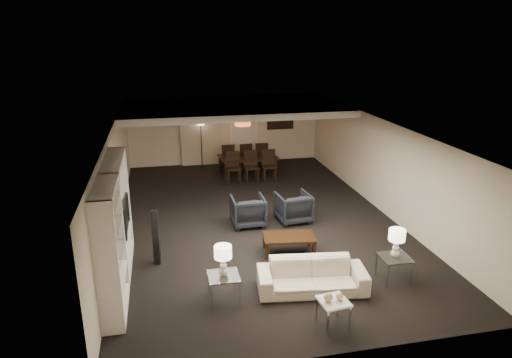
{
  "coord_description": "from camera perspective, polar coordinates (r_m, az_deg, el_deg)",
  "views": [
    {
      "loc": [
        -2.34,
        -10.97,
        4.78
      ],
      "look_at": [
        0.0,
        0.0,
        1.1
      ],
      "focal_mm": 32.0,
      "sensor_mm": 36.0,
      "label": 1
    }
  ],
  "objects": [
    {
      "name": "wall_front",
      "position": [
        6.92,
        9.79,
        -12.83
      ],
      "size": [
        7.0,
        0.02,
        2.5
      ],
      "primitive_type": "cube",
      "color": "beige",
      "rests_on": "ground"
    },
    {
      "name": "gold_gourd_b",
      "position": [
        7.99,
        10.39,
        -14.21
      ],
      "size": [
        0.13,
        0.13,
        0.13
      ],
      "primitive_type": "sphere",
      "color": "#E2CA77",
      "rests_on": "marble_table"
    },
    {
      "name": "door",
      "position": [
        17.13,
        -1.53,
        5.58
      ],
      "size": [
        0.9,
        0.05,
        2.1
      ],
      "primitive_type": "cube",
      "color": "silver",
      "rests_on": "wall_back"
    },
    {
      "name": "table_lamp_right",
      "position": [
        9.37,
        17.12,
        -7.69
      ],
      "size": [
        0.36,
        0.36,
        0.59
      ],
      "primitive_type": null,
      "rotation": [
        0.0,
        0.0,
        -0.11
      ],
      "color": "beige",
      "rests_on": "side_table_right"
    },
    {
      "name": "gold_gourd_a",
      "position": [
        7.92,
        9.01,
        -14.37
      ],
      "size": [
        0.15,
        0.15,
        0.15
      ],
      "primitive_type": "sphere",
      "color": "tan",
      "rests_on": "marble_table"
    },
    {
      "name": "floor_lamp",
      "position": [
        16.69,
        -6.84,
        4.55
      ],
      "size": [
        0.32,
        0.32,
        1.77
      ],
      "primitive_type": null,
      "rotation": [
        0.0,
        0.0,
        -0.32
      ],
      "color": "black",
      "rests_on": "floor"
    },
    {
      "name": "media_unit",
      "position": [
        9.16,
        -17.2,
        -5.87
      ],
      "size": [
        0.38,
        3.4,
        2.35
      ],
      "primitive_type": null,
      "color": "white",
      "rests_on": "wall_left"
    },
    {
      "name": "floor",
      "position": [
        12.19,
        -0.0,
        -4.92
      ],
      "size": [
        11.0,
        11.0,
        0.0
      ],
      "primitive_type": "plane",
      "color": "black",
      "rests_on": "ground"
    },
    {
      "name": "painting",
      "position": [
        17.32,
        3.06,
        7.4
      ],
      "size": [
        0.95,
        0.04,
        0.65
      ],
      "primitive_type": "cube",
      "color": "#142D38",
      "rests_on": "wall_back"
    },
    {
      "name": "television",
      "position": [
        9.97,
        -16.61,
        -4.45
      ],
      "size": [
        1.13,
        0.15,
        0.65
      ],
      "primitive_type": "imported",
      "rotation": [
        0.0,
        0.0,
        1.57
      ],
      "color": "black",
      "rests_on": "media_unit"
    },
    {
      "name": "armchair_right",
      "position": [
        11.92,
        4.68,
        -3.53
      ],
      "size": [
        0.9,
        0.92,
        0.77
      ],
      "primitive_type": "imported",
      "rotation": [
        0.0,
        0.0,
        3.24
      ],
      "color": "black",
      "rests_on": "floor"
    },
    {
      "name": "chair_nm",
      "position": [
        14.95,
        -0.55,
        1.55
      ],
      "size": [
        0.47,
        0.47,
        1.01
      ],
      "primitive_type": null,
      "rotation": [
        0.0,
        0.0,
        -0.02
      ],
      "color": "black",
      "rests_on": "floor"
    },
    {
      "name": "side_table_left",
      "position": [
        8.63,
        -4.04,
        -13.43
      ],
      "size": [
        0.57,
        0.57,
        0.53
      ],
      "primitive_type": null,
      "rotation": [
        0.0,
        0.0,
        -0.01
      ],
      "color": "silver",
      "rests_on": "floor"
    },
    {
      "name": "chair_nr",
      "position": [
        15.08,
        1.69,
        1.68
      ],
      "size": [
        0.5,
        0.5,
        1.01
      ],
      "primitive_type": null,
      "rotation": [
        0.0,
        0.0,
        -0.07
      ],
      "color": "black",
      "rests_on": "floor"
    },
    {
      "name": "wall_left",
      "position": [
        11.58,
        -17.19,
        -0.42
      ],
      "size": [
        0.02,
        11.0,
        2.5
      ],
      "primitive_type": "cube",
      "color": "beige",
      "rests_on": "ground"
    },
    {
      "name": "wall_right",
      "position": [
        12.92,
        15.38,
        1.64
      ],
      "size": [
        0.02,
        11.0,
        2.5
      ],
      "primitive_type": "cube",
      "color": "beige",
      "rests_on": "ground"
    },
    {
      "name": "floor_speaker",
      "position": [
        9.91,
        -12.39,
        -7.15
      ],
      "size": [
        0.16,
        0.16,
        1.22
      ],
      "primitive_type": "cube",
      "rotation": [
        0.0,
        0.0,
        -0.23
      ],
      "color": "black",
      "rests_on": "floor"
    },
    {
      "name": "curtains",
      "position": [
        16.84,
        -6.89,
        5.76
      ],
      "size": [
        1.5,
        0.12,
        2.4
      ],
      "primitive_type": "cube",
      "color": "beige",
      "rests_on": "wall_back"
    },
    {
      "name": "vase_blue",
      "position": [
        8.33,
        -17.67,
        -8.68
      ],
      "size": [
        0.15,
        0.15,
        0.16
      ],
      "primitive_type": "imported",
      "color": "#2746AC",
      "rests_on": "media_unit"
    },
    {
      "name": "wall_back",
      "position": [
        17.0,
        -3.89,
        6.15
      ],
      "size": [
        7.0,
        0.02,
        2.5
      ],
      "primitive_type": "cube",
      "color": "beige",
      "rests_on": "ground"
    },
    {
      "name": "chair_fm",
      "position": [
        16.18,
        -1.47,
        2.84
      ],
      "size": [
        0.52,
        0.52,
        1.01
      ],
      "primitive_type": null,
      "rotation": [
        0.0,
        0.0,
        3.25
      ],
      "color": "black",
      "rests_on": "floor"
    },
    {
      "name": "coffee_table",
      "position": [
        10.35,
        4.13,
        -8.14
      ],
      "size": [
        1.21,
        0.8,
        0.41
      ],
      "primitive_type": null,
      "rotation": [
        0.0,
        0.0,
        -0.12
      ],
      "color": "black",
      "rests_on": "floor"
    },
    {
      "name": "sofa",
      "position": [
        8.96,
        7.02,
        -11.97
      ],
      "size": [
        2.15,
        1.07,
        0.6
      ],
      "primitive_type": "imported",
      "rotation": [
        0.0,
        0.0,
        -0.13
      ],
      "color": "beige",
      "rests_on": "floor"
    },
    {
      "name": "side_table_right",
      "position": [
        9.62,
        16.81,
        -10.69
      ],
      "size": [
        0.58,
        0.58,
        0.53
      ],
      "primitive_type": null,
      "rotation": [
        0.0,
        0.0,
        -0.02
      ],
      "color": "silver",
      "rests_on": "floor"
    },
    {
      "name": "ceiling",
      "position": [
        11.44,
        -0.0,
        6.68
      ],
      "size": [
        7.0,
        11.0,
        0.02
      ],
      "primitive_type": "cube",
      "color": "silver",
      "rests_on": "ground"
    },
    {
      "name": "chair_fr",
      "position": [
        16.29,
        0.61,
        2.95
      ],
      "size": [
        0.49,
        0.49,
        1.01
      ],
      "primitive_type": null,
      "rotation": [
        0.0,
        0.0,
        3.09
      ],
      "color": "black",
      "rests_on": "floor"
    },
    {
      "name": "armchair_left",
      "position": [
        11.65,
        -1.0,
        -4.0
      ],
      "size": [
        0.82,
        0.85,
        0.77
      ],
      "primitive_type": "imported",
      "rotation": [
        0.0,
        0.0,
        3.14
      ],
      "color": "black",
      "rests_on": "floor"
    },
    {
      "name": "chair_nl",
      "position": [
        14.85,
        -2.82,
        1.41
      ],
      "size": [
        0.47,
        0.47,
        1.01
      ],
      "primitive_type": null,
      "rotation": [
        0.0,
        0.0,
        -0.01
      ],
      "color": "black",
      "rests_on": "floor"
    },
    {
      "name": "dining_table",
      "position": [
        15.61,
        -1.02,
        1.64
      ],
      "size": [
        2.01,
        1.24,
        0.68
      ],
      "primitive_type": "imported",
      "rotation": [
        0.0,
        0.0,
        0.08
      ],
      "color": "black",
      "rests_on": "floor"
    },
    {
      "name": "vase_amber",
      "position": [
        8.61,
        -17.7,
        -4.08
      ],
      "size": [
        0.17,
        0.17,
        0.18
      ],
      "primitive_type": "imported",
      "color": "gold",
      "rests_on": "media_unit"
    },
    {
      "name": "pendant_light",
      "position": [
        14.98,
        -1.68,
        7.16
      ],
      "size": [
        0.52,
        0.52,
        0.24
      ],
      "primitive_type": "cylinder",
      "color": "#D8591E",
      "rests_on": "ceiling_soffit"
    },
    {
      "name": "marble_table",
      "position": [
        8.13,
        9.59,
        -16.12
      ],
      "size": [
        0.52,
        0.52,
        0.47
      ],
      "primitive_type": null,
      "rotation": [
        0.0,
        0.0,
        0.11
      ],
      "color": "white",
      "rests_on": "floor"
    },
    {
      "name": "table_lamp_left",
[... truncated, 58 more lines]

